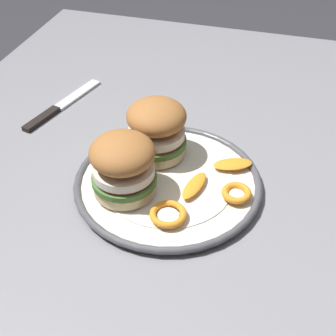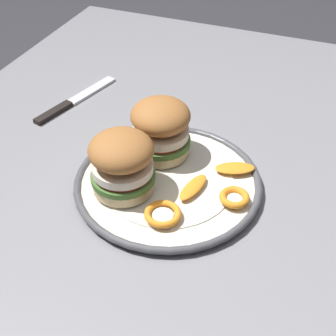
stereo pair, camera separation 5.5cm
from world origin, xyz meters
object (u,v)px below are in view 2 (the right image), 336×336
(sandwich_half_right, at_px, (161,127))
(table_knife, at_px, (71,103))
(dining_table, at_px, (161,236))
(dinner_plate, at_px, (168,182))
(sandwich_half_left, at_px, (122,162))

(sandwich_half_right, height_order, table_knife, sandwich_half_right)
(dining_table, bearing_deg, dinner_plate, -0.16)
(dinner_plate, relative_size, sandwich_half_right, 2.91)
(dinner_plate, xyz_separation_m, sandwich_half_right, (0.06, 0.04, 0.06))
(sandwich_half_left, bearing_deg, sandwich_half_right, -10.68)
(table_knife, bearing_deg, dining_table, -125.20)
(sandwich_half_right, distance_m, table_knife, 0.27)
(dinner_plate, distance_m, table_knife, 0.32)
(sandwich_half_right, bearing_deg, dining_table, -158.48)
(sandwich_half_left, distance_m, table_knife, 0.31)
(dinner_plate, bearing_deg, dining_table, 179.84)
(dinner_plate, distance_m, sandwich_half_right, 0.09)
(sandwich_half_left, xyz_separation_m, sandwich_half_right, (0.11, -0.02, 0.00))
(dining_table, bearing_deg, sandwich_half_right, 21.52)
(dinner_plate, relative_size, table_knife, 1.41)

